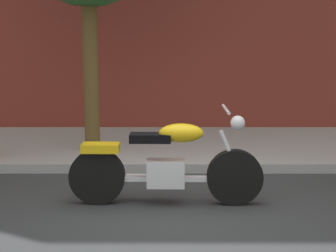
{
  "coord_description": "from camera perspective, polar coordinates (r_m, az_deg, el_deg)",
  "views": [
    {
      "loc": [
        -0.12,
        -5.45,
        1.9
      ],
      "look_at": [
        -0.15,
        0.28,
        0.94
      ],
      "focal_mm": 53.46,
      "sensor_mm": 36.0,
      "label": 1
    }
  ],
  "objects": [
    {
      "name": "sidewalk",
      "position": [
        8.93,
        1.05,
        -2.32
      ],
      "size": [
        23.19,
        3.26,
        0.14
      ],
      "primitive_type": "cube",
      "color": "#9C9C9C",
      "rests_on": "ground"
    },
    {
      "name": "ground_plane",
      "position": [
        5.77,
        1.5,
        -9.72
      ],
      "size": [
        60.0,
        60.0,
        0.0
      ],
      "primitive_type": "plane",
      "color": "#303335"
    },
    {
      "name": "motorcycle",
      "position": [
        5.9,
        -0.02,
        -4.57
      ],
      "size": [
        2.29,
        0.7,
        1.16
      ],
      "color": "black",
      "rests_on": "ground"
    }
  ]
}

